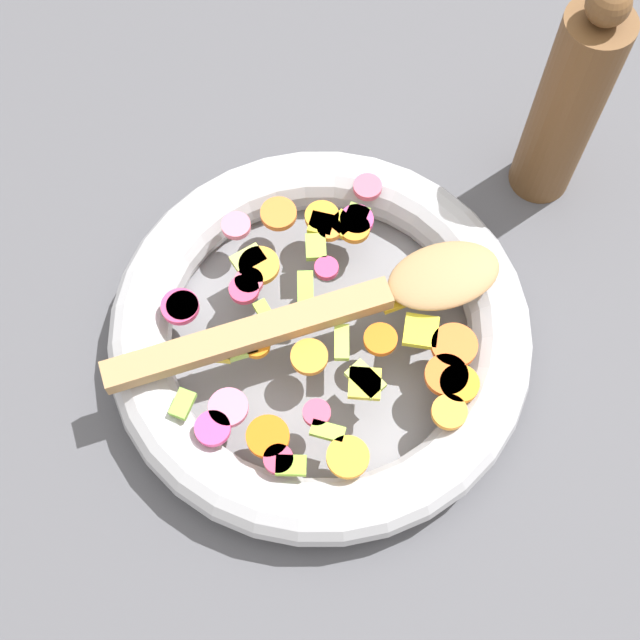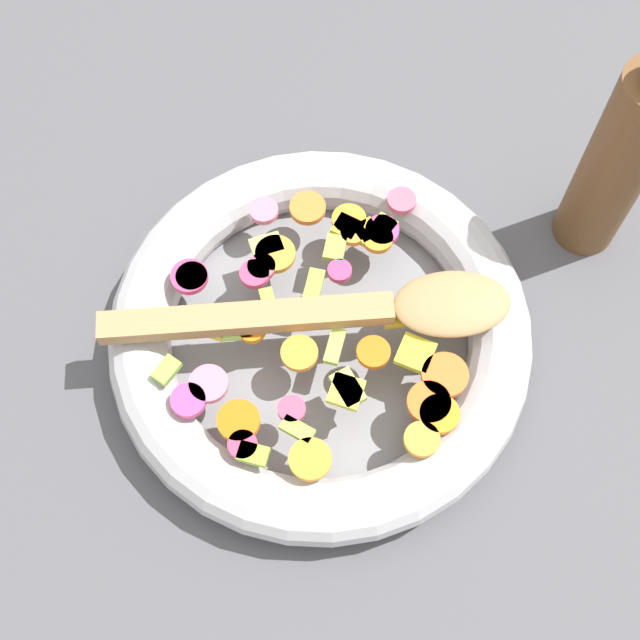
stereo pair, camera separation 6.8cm
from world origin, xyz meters
name	(u,v)px [view 2 (the right image)]	position (x,y,z in m)	size (l,w,h in m)	color
ground_plane	(320,345)	(0.00, 0.00, 0.00)	(4.00, 4.00, 0.00)	#4C4C51
skillet	(320,334)	(0.00, 0.00, 0.02)	(0.34, 0.34, 0.05)	slate
chopped_vegetables	(318,324)	(0.00, 0.00, 0.05)	(0.25, 0.26, 0.01)	orange
wooden_spoon	(351,311)	(-0.01, -0.02, 0.06)	(0.15, 0.31, 0.01)	#A87F51
pepper_mill	(620,162)	(0.00, -0.25, 0.11)	(0.05, 0.05, 0.23)	brown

